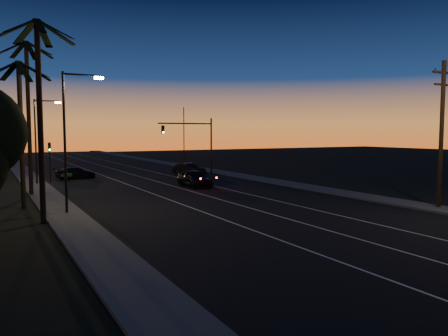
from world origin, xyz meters
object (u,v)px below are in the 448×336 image
cross_car (76,173)px  signal_mast (194,136)px  utility_pole (442,131)px  right_car (189,169)px  lead_car (195,178)px

cross_car → signal_mast: bearing=-7.8°
signal_mast → cross_car: size_ratio=1.45×
utility_pole → signal_mast: size_ratio=1.41×
signal_mast → right_car: 4.22m
right_car → cross_car: right_car is taller
lead_car → cross_car: lead_car is taller
lead_car → utility_pole: bearing=-63.8°
right_car → utility_pole: bearing=-79.4°
right_car → cross_car: bearing=168.4°
utility_pole → signal_mast: utility_pole is taller
signal_mast → right_car: bearing=-144.9°
signal_mast → cross_car: 14.48m
cross_car → right_car: bearing=-11.6°
signal_mast → lead_car: bearing=-114.6°
utility_pole → lead_car: bearing=116.2°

